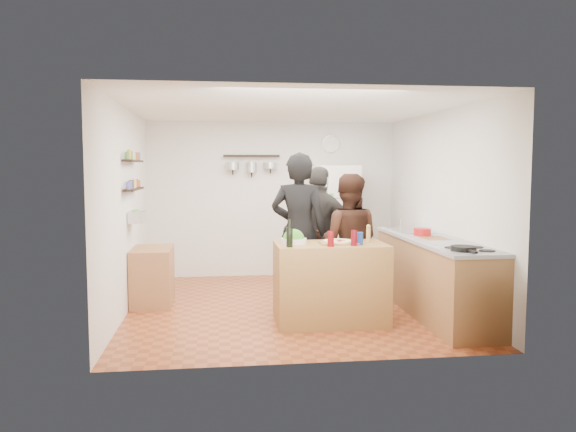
{
  "coord_description": "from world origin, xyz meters",
  "views": [
    {
      "loc": [
        -0.88,
        -6.99,
        1.78
      ],
      "look_at": [
        0.0,
        0.1,
        1.15
      ],
      "focal_mm": 35.0,
      "sensor_mm": 36.0,
      "label": 1
    }
  ],
  "objects": [
    {
      "name": "fridge",
      "position": [
        0.95,
        1.75,
        0.9
      ],
      "size": [
        0.7,
        0.68,
        1.8
      ],
      "primitive_type": "cube",
      "color": "white",
      "rests_on": "floor"
    },
    {
      "name": "wine_glass_far",
      "position": [
        0.6,
        -0.99,
        1.0
      ],
      "size": [
        0.07,
        0.07,
        0.17
      ],
      "primitive_type": "cylinder",
      "color": "#51060F",
      "rests_on": "prep_island"
    },
    {
      "name": "red_bowl",
      "position": [
        1.65,
        -0.27,
        0.96
      ],
      "size": [
        0.21,
        0.21,
        0.09
      ],
      "primitive_type": "cylinder",
      "color": "red",
      "rests_on": "counter_run"
    },
    {
      "name": "cutting_board",
      "position": [
        1.7,
        -0.55,
        0.91
      ],
      "size": [
        0.3,
        0.4,
        0.02
      ],
      "primitive_type": "cube",
      "color": "brown",
      "rests_on": "counter_run"
    },
    {
      "name": "salt_canister",
      "position": [
        0.68,
        -0.91,
        0.98
      ],
      "size": [
        0.08,
        0.08,
        0.14
      ],
      "primitive_type": "cylinder",
      "color": "navy",
      "rests_on": "prep_island"
    },
    {
      "name": "spice_shelf_upper",
      "position": [
        -1.93,
        0.2,
        1.85
      ],
      "size": [
        0.12,
        1.0,
        0.02
      ],
      "primitive_type": "cube",
      "color": "black",
      "rests_on": "left_wall"
    },
    {
      "name": "person_left",
      "position": [
        0.1,
        -0.17,
        0.98
      ],
      "size": [
        0.83,
        0.69,
        1.95
      ],
      "primitive_type": "imported",
      "rotation": [
        0.0,
        0.0,
        2.77
      ],
      "color": "black",
      "rests_on": "floor"
    },
    {
      "name": "pizza_board",
      "position": [
        0.46,
        -0.81,
        0.92
      ],
      "size": [
        0.42,
        0.34,
        0.02
      ],
      "primitive_type": "cube",
      "color": "brown",
      "rests_on": "prep_island"
    },
    {
      "name": "pizza",
      "position": [
        0.46,
        -0.81,
        0.94
      ],
      "size": [
        0.34,
        0.34,
        0.02
      ],
      "primitive_type": "cylinder",
      "color": "beige",
      "rests_on": "pizza_board"
    },
    {
      "name": "person_center",
      "position": [
        0.71,
        -0.21,
        0.85
      ],
      "size": [
        0.98,
        0.86,
        1.69
      ],
      "primitive_type": "imported",
      "rotation": [
        0.0,
        0.0,
        2.84
      ],
      "color": "black",
      "rests_on": "floor"
    },
    {
      "name": "wine_bottle",
      "position": [
        -0.12,
        -1.01,
        1.02
      ],
      "size": [
        0.07,
        0.07,
        0.21
      ],
      "primitive_type": "cylinder",
      "color": "black",
      "rests_on": "prep_island"
    },
    {
      "name": "salad_bowl",
      "position": [
        -0.04,
        -0.74,
        0.94
      ],
      "size": [
        0.3,
        0.3,
        0.06
      ],
      "primitive_type": "cylinder",
      "color": "silver",
      "rests_on": "prep_island"
    },
    {
      "name": "prep_island",
      "position": [
        0.38,
        -0.79,
        0.46
      ],
      "size": [
        1.25,
        0.72,
        0.91
      ],
      "primitive_type": "cube",
      "color": "olive",
      "rests_on": "floor"
    },
    {
      "name": "wine_glass_near",
      "position": [
        0.33,
        -1.03,
        1.0
      ],
      "size": [
        0.07,
        0.07,
        0.17
      ],
      "primitive_type": "cylinder",
      "color": "#60080C",
      "rests_on": "prep_island"
    },
    {
      "name": "stove_top",
      "position": [
        1.7,
        -1.5,
        0.91
      ],
      "size": [
        0.6,
        0.62,
        0.02
      ],
      "primitive_type": "cube",
      "color": "white",
      "rests_on": "counter_run"
    },
    {
      "name": "pot_rack",
      "position": [
        -0.35,
        2.0,
        1.95
      ],
      "size": [
        0.9,
        0.04,
        0.04
      ],
      "primitive_type": "cube",
      "color": "black",
      "rests_on": "back_wall"
    },
    {
      "name": "side_table",
      "position": [
        -1.74,
        0.35,
        0.36
      ],
      "size": [
        0.5,
        0.8,
        0.73
      ],
      "primitive_type": "cube",
      "color": "#A07243",
      "rests_on": "floor"
    },
    {
      "name": "pepper_mill",
      "position": [
        0.83,
        -0.74,
        0.99
      ],
      "size": [
        0.05,
        0.05,
        0.16
      ],
      "primitive_type": "cylinder",
      "color": "#B08C49",
      "rests_on": "prep_island"
    },
    {
      "name": "wall_clock",
      "position": [
        0.95,
        2.08,
        2.15
      ],
      "size": [
        0.3,
        0.03,
        0.3
      ],
      "primitive_type": "cylinder",
      "rotation": [
        1.57,
        0.0,
        0.0
      ],
      "color": "silver",
      "rests_on": "back_wall"
    },
    {
      "name": "person_back",
      "position": [
        0.44,
        0.24,
        0.89
      ],
      "size": [
        1.12,
        0.9,
        1.79
      ],
      "primitive_type": "imported",
      "rotation": [
        0.0,
        0.0,
        2.62
      ],
      "color": "#2A2826",
      "rests_on": "floor"
    },
    {
      "name": "spice_shelf_lower",
      "position": [
        -1.93,
        0.2,
        1.5
      ],
      "size": [
        0.12,
        1.0,
        0.02
      ],
      "primitive_type": "cube",
      "color": "black",
      "rests_on": "left_wall"
    },
    {
      "name": "room_shell",
      "position": [
        0.0,
        0.39,
        1.25
      ],
      "size": [
        4.2,
        4.2,
        4.2
      ],
      "color": "brown",
      "rests_on": "ground"
    },
    {
      "name": "counter_run",
      "position": [
        1.7,
        -0.55,
        0.45
      ],
      "size": [
        0.63,
        2.63,
        0.9
      ],
      "primitive_type": "cube",
      "color": "#9E7042",
      "rests_on": "floor"
    },
    {
      "name": "skillet",
      "position": [
        1.6,
        -1.58,
        0.94
      ],
      "size": [
        0.26,
        0.26,
        0.05
      ],
      "primitive_type": "cylinder",
      "color": "black",
      "rests_on": "stove_top"
    },
    {
      "name": "sink",
      "position": [
        1.7,
        0.3,
        0.92
      ],
      "size": [
        0.5,
        0.8,
        0.03
      ],
      "primitive_type": "cube",
      "color": "silver",
      "rests_on": "counter_run"
    },
    {
      "name": "produce_basket",
      "position": [
        -1.9,
        0.2,
        1.15
      ],
      "size": [
        0.18,
        0.35,
        0.14
      ],
      "primitive_type": "cube",
      "color": "silver",
      "rests_on": "left_wall"
    }
  ]
}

